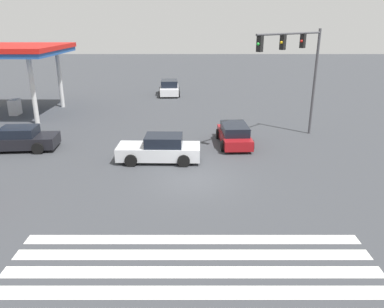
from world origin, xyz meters
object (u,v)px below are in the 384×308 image
at_px(traffic_signal_mast, 299,60).
at_px(car_5, 234,135).
at_px(car_3, 160,149).
at_px(car_1, 169,88).
at_px(car_2, 18,139).

relative_size(traffic_signal_mast, car_5, 1.65).
xyz_separation_m(car_3, car_5, (4.55, 3.06, -0.04)).
distance_m(traffic_signal_mast, car_1, 19.49).
relative_size(traffic_signal_mast, car_3, 1.51).
xyz_separation_m(car_1, car_3, (0.63, -20.52, -0.05)).
relative_size(car_2, car_3, 1.03).
bearing_deg(car_5, car_2, 91.54).
bearing_deg(traffic_signal_mast, car_1, -106.09).
xyz_separation_m(traffic_signal_mast, car_2, (-17.49, -1.89, -4.61)).
distance_m(car_1, car_3, 20.53).
distance_m(traffic_signal_mast, car_5, 6.16).
relative_size(car_1, car_5, 1.02).
relative_size(car_3, car_5, 1.09).
xyz_separation_m(traffic_signal_mast, car_3, (-8.53, -3.93, -4.58)).
bearing_deg(car_3, car_2, -11.64).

